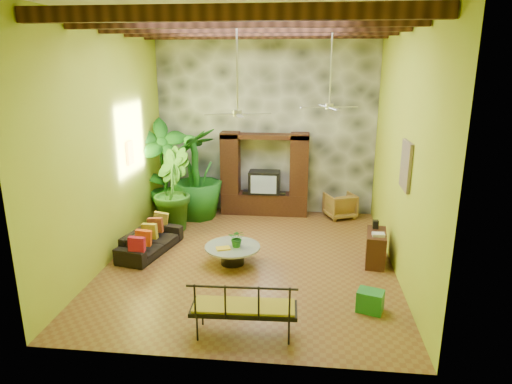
# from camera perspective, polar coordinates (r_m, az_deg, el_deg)

# --- Properties ---
(ground) EXTENTS (7.00, 7.00, 0.00)m
(ground) POSITION_cam_1_polar(r_m,az_deg,el_deg) (10.03, -0.62, -8.41)
(ground) COLOR brown
(ground) RESTS_ON ground
(ceiling) EXTENTS (6.00, 7.00, 0.02)m
(ceiling) POSITION_cam_1_polar(r_m,az_deg,el_deg) (9.17, -0.73, 21.34)
(ceiling) COLOR silver
(ceiling) RESTS_ON back_wall
(back_wall) EXTENTS (6.00, 0.02, 5.00)m
(back_wall) POSITION_cam_1_polar(r_m,az_deg,el_deg) (12.72, 1.26, 8.57)
(back_wall) COLOR gold
(back_wall) RESTS_ON ground
(left_wall) EXTENTS (0.02, 7.00, 5.00)m
(left_wall) POSITION_cam_1_polar(r_m,az_deg,el_deg) (10.09, -17.93, 5.84)
(left_wall) COLOR gold
(left_wall) RESTS_ON ground
(right_wall) EXTENTS (0.02, 7.00, 5.00)m
(right_wall) POSITION_cam_1_polar(r_m,az_deg,el_deg) (9.40, 17.87, 5.15)
(right_wall) COLOR gold
(right_wall) RESTS_ON ground
(stone_accent_wall) EXTENTS (5.98, 0.10, 4.98)m
(stone_accent_wall) POSITION_cam_1_polar(r_m,az_deg,el_deg) (12.66, 1.23, 8.54)
(stone_accent_wall) COLOR #393D41
(stone_accent_wall) RESTS_ON ground
(ceiling_beams) EXTENTS (5.95, 5.36, 0.22)m
(ceiling_beams) POSITION_cam_1_polar(r_m,az_deg,el_deg) (9.15, -0.72, 19.97)
(ceiling_beams) COLOR #3E1E13
(ceiling_beams) RESTS_ON ceiling
(entertainment_center) EXTENTS (2.40, 0.55, 2.30)m
(entertainment_center) POSITION_cam_1_polar(r_m,az_deg,el_deg) (12.66, 1.07, 1.46)
(entertainment_center) COLOR black
(entertainment_center) RESTS_ON ground
(ceiling_fan_front) EXTENTS (1.28, 1.28, 1.86)m
(ceiling_fan_front) POSITION_cam_1_polar(r_m,az_deg,el_deg) (8.79, -2.33, 11.13)
(ceiling_fan_front) COLOR #B5B4B9
(ceiling_fan_front) RESTS_ON ceiling
(ceiling_fan_back) EXTENTS (1.28, 1.28, 1.86)m
(ceiling_fan_back) POSITION_cam_1_polar(r_m,az_deg,el_deg) (10.30, 9.20, 11.66)
(ceiling_fan_back) COLOR #B5B4B9
(ceiling_fan_back) RESTS_ON ceiling
(wall_art_mask) EXTENTS (0.06, 0.32, 0.55)m
(wall_art_mask) POSITION_cam_1_polar(r_m,az_deg,el_deg) (11.05, -15.49, 4.75)
(wall_art_mask) COLOR yellow
(wall_art_mask) RESTS_ON left_wall
(wall_art_painting) EXTENTS (0.06, 0.70, 0.90)m
(wall_art_painting) POSITION_cam_1_polar(r_m,az_deg,el_deg) (8.86, 18.24, 3.16)
(wall_art_painting) COLOR navy
(wall_art_painting) RESTS_ON right_wall
(sofa) EXTENTS (1.09, 1.92, 0.53)m
(sofa) POSITION_cam_1_polar(r_m,az_deg,el_deg) (10.57, -13.07, -5.98)
(sofa) COLOR black
(sofa) RESTS_ON ground
(wicker_armchair) EXTENTS (0.97, 0.98, 0.69)m
(wicker_armchair) POSITION_cam_1_polar(r_m,az_deg,el_deg) (12.73, 10.44, -1.65)
(wicker_armchair) COLOR olive
(wicker_armchair) RESTS_ON ground
(tall_plant_a) EXTENTS (1.71, 1.52, 2.71)m
(tall_plant_a) POSITION_cam_1_polar(r_m,az_deg,el_deg) (12.42, -11.50, 2.69)
(tall_plant_a) COLOR #1A6019
(tall_plant_a) RESTS_ON ground
(tall_plant_b) EXTENTS (1.34, 1.44, 2.08)m
(tall_plant_b) POSITION_cam_1_polar(r_m,az_deg,el_deg) (11.68, -10.56, 0.32)
(tall_plant_b) COLOR #245917
(tall_plant_b) RESTS_ON ground
(tall_plant_c) EXTENTS (1.76, 1.76, 2.46)m
(tall_plant_c) POSITION_cam_1_polar(r_m,az_deg,el_deg) (12.41, -7.47, 2.29)
(tall_plant_c) COLOR #1C651A
(tall_plant_c) RESTS_ON ground
(coffee_table) EXTENTS (1.17, 1.17, 0.40)m
(coffee_table) POSITION_cam_1_polar(r_m,az_deg,el_deg) (9.75, -2.94, -7.54)
(coffee_table) COLOR black
(coffee_table) RESTS_ON ground
(centerpiece_plant) EXTENTS (0.35, 0.30, 0.38)m
(centerpiece_plant) POSITION_cam_1_polar(r_m,az_deg,el_deg) (9.59, -2.38, -5.78)
(centerpiece_plant) COLOR #20661A
(centerpiece_plant) RESTS_ON coffee_table
(yellow_tray) EXTENTS (0.34, 0.29, 0.03)m
(yellow_tray) POSITION_cam_1_polar(r_m,az_deg,el_deg) (9.55, -4.12, -7.05)
(yellow_tray) COLOR yellow
(yellow_tray) RESTS_ON coffee_table
(iron_bench) EXTENTS (1.67, 0.65, 0.57)m
(iron_bench) POSITION_cam_1_polar(r_m,az_deg,el_deg) (7.21, -1.60, -14.12)
(iron_bench) COLOR black
(iron_bench) RESTS_ON ground
(side_console) EXTENTS (0.50, 0.91, 0.70)m
(side_console) POSITION_cam_1_polar(r_m,az_deg,el_deg) (10.05, 14.73, -6.76)
(side_console) COLOR #3A2012
(side_console) RESTS_ON ground
(green_bin) EXTENTS (0.51, 0.44, 0.38)m
(green_bin) POSITION_cam_1_polar(r_m,az_deg,el_deg) (8.28, 14.08, -13.08)
(green_bin) COLOR #207933
(green_bin) RESTS_ON ground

